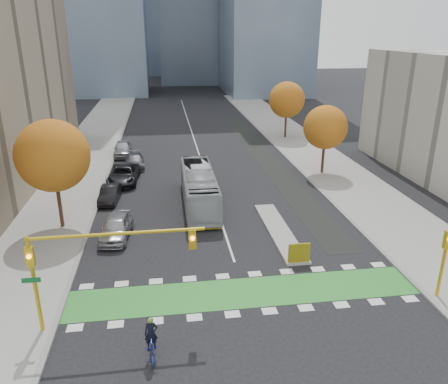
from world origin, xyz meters
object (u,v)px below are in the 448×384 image
object	(u,v)px
hazard_board	(299,253)
parked_car_c	(135,161)
parked_car_e	(123,148)
tree_west	(53,156)
parked_car_d	(124,174)
parked_car_a	(116,227)
bus	(199,187)
tree_east_far	(287,100)
traffic_signal_east	(445,254)
cyclist	(152,344)
traffic_signal_west	(88,256)
parked_car_b	(110,194)
tree_east_near	(325,127)

from	to	relation	value
hazard_board	parked_car_c	xyz separation A→B (m)	(-11.35, 22.85, -0.10)
parked_car_c	parked_car_e	world-z (taller)	parked_car_e
tree_west	parked_car_d	size ratio (longest dim) A/B	1.40
tree_west	parked_car_a	world-z (taller)	tree_west
parked_car_d	parked_car_c	bearing A→B (deg)	84.16
parked_car_e	parked_car_a	bearing A→B (deg)	-87.80
bus	parked_car_a	size ratio (longest dim) A/B	2.32
tree_east_far	traffic_signal_east	size ratio (longest dim) A/B	1.87
hazard_board	cyclist	size ratio (longest dim) A/B	0.65
traffic_signal_east	traffic_signal_west	bearing A→B (deg)	-179.99
parked_car_b	parked_car_c	xyz separation A→B (m)	(1.65, 10.00, 0.01)
traffic_signal_east	parked_car_d	xyz separation A→B (m)	(-18.67, 22.56, -1.92)
tree_east_far	bus	world-z (taller)	tree_east_far
tree_west	traffic_signal_east	bearing A→B (deg)	-29.07
traffic_signal_east	parked_car_e	xyz separation A→B (m)	(-19.50, 32.56, -1.88)
traffic_signal_west	cyclist	xyz separation A→B (m)	(2.82, -2.54, -3.32)
tree_west	tree_east_near	xyz separation A→B (m)	(24.00, 10.00, -0.75)
hazard_board	parked_car_d	world-z (taller)	parked_car_d
parked_car_c	parked_car_e	distance (m)	5.27
tree_west	tree_east_far	size ratio (longest dim) A/B	1.08
parked_car_c	parked_car_b	bearing A→B (deg)	-103.20
parked_car_a	traffic_signal_east	bearing A→B (deg)	-23.25
parked_car_a	hazard_board	bearing A→B (deg)	-19.15
hazard_board	tree_east_near	size ratio (longest dim) A/B	0.20
cyclist	parked_car_c	xyz separation A→B (m)	(-2.24, 30.10, -0.02)
bus	parked_car_d	world-z (taller)	bus
tree_east_near	parked_car_b	bearing A→B (deg)	-166.74
bus	parked_car_c	distance (m)	13.30
parked_car_c	parked_car_d	bearing A→B (deg)	-103.14
traffic_signal_east	parked_car_b	world-z (taller)	traffic_signal_east
hazard_board	parked_car_c	distance (m)	25.52
hazard_board	parked_car_d	size ratio (longest dim) A/B	0.24
traffic_signal_east	parked_car_b	xyz separation A→B (m)	(-19.50, 17.56, -2.05)
parked_car_e	traffic_signal_west	bearing A→B (deg)	-88.98
parked_car_b	parked_car_e	size ratio (longest dim) A/B	0.83
tree_west	tree_east_far	distance (m)	35.73
bus	tree_east_near	bearing A→B (deg)	27.37
bus	parked_car_b	distance (m)	7.90
hazard_board	tree_east_far	bearing A→B (deg)	75.88
tree_east_far	parked_car_d	world-z (taller)	tree_east_far
parked_car_a	traffic_signal_west	bearing A→B (deg)	-84.69
tree_west	parked_car_b	size ratio (longest dim) A/B	1.98
traffic_signal_east	parked_car_c	size ratio (longest dim) A/B	0.85
tree_east_near	traffic_signal_east	size ratio (longest dim) A/B	1.73
tree_east_far	parked_car_e	xyz separation A→B (m)	(-21.50, -5.95, -4.39)
parked_car_a	parked_car_b	distance (m)	7.41
traffic_signal_east	parked_car_a	world-z (taller)	traffic_signal_east
traffic_signal_west	parked_car_e	distance (m)	32.74
parked_car_b	parked_car_c	bearing A→B (deg)	84.54
tree_east_near	parked_car_d	size ratio (longest dim) A/B	1.20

